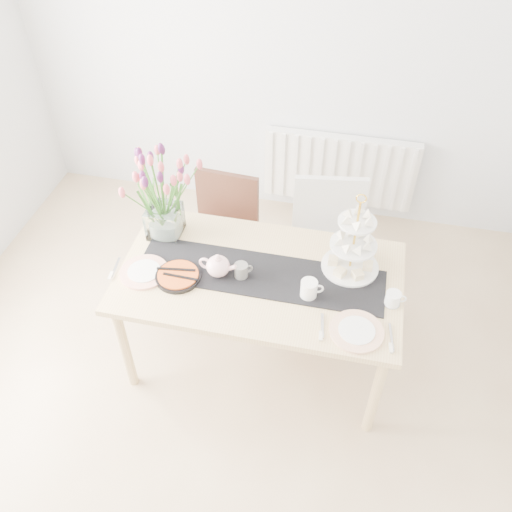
% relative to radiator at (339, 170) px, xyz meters
% --- Properties ---
extents(room_shell, '(4.50, 4.50, 4.50)m').
position_rel_radiator_xyz_m(room_shell, '(-0.50, -2.19, 0.85)').
color(room_shell, tan).
rests_on(room_shell, ground).
extents(radiator, '(1.20, 0.08, 0.60)m').
position_rel_radiator_xyz_m(radiator, '(0.00, 0.00, 0.00)').
color(radiator, white).
rests_on(radiator, room_shell).
extents(dining_table, '(1.60, 0.90, 0.75)m').
position_rel_radiator_xyz_m(dining_table, '(-0.31, -1.56, 0.22)').
color(dining_table, tan).
rests_on(dining_table, ground).
extents(chair_brown, '(0.47, 0.47, 0.89)m').
position_rel_radiator_xyz_m(chair_brown, '(-0.70, -0.95, 0.07)').
color(chair_brown, '#331812').
rests_on(chair_brown, ground).
extents(chair_white, '(0.54, 0.54, 0.95)m').
position_rel_radiator_xyz_m(chair_white, '(0.01, -0.95, 0.11)').
color(chair_white, silver).
rests_on(chair_white, ground).
extents(table_runner, '(1.40, 0.35, 0.01)m').
position_rel_radiator_xyz_m(table_runner, '(-0.31, -1.56, 0.30)').
color(table_runner, black).
rests_on(table_runner, dining_table).
extents(tulip_vase, '(0.70, 0.70, 0.60)m').
position_rel_radiator_xyz_m(tulip_vase, '(-0.95, -1.34, 0.69)').
color(tulip_vase, silver).
rests_on(tulip_vase, dining_table).
extents(cake_stand, '(0.33, 0.33, 0.48)m').
position_rel_radiator_xyz_m(cake_stand, '(0.18, -1.40, 0.44)').
color(cake_stand, gold).
rests_on(cake_stand, dining_table).
extents(teapot, '(0.23, 0.19, 0.14)m').
position_rel_radiator_xyz_m(teapot, '(-0.54, -1.61, 0.37)').
color(teapot, white).
rests_on(teapot, dining_table).
extents(cream_jug, '(0.09, 0.09, 0.08)m').
position_rel_radiator_xyz_m(cream_jug, '(0.42, -1.62, 0.34)').
color(cream_jug, white).
rests_on(cream_jug, dining_table).
extents(tart_tin, '(0.26, 0.26, 0.03)m').
position_rel_radiator_xyz_m(tart_tin, '(-0.76, -1.68, 0.31)').
color(tart_tin, black).
rests_on(tart_tin, dining_table).
extents(mug_grey, '(0.11, 0.11, 0.09)m').
position_rel_radiator_xyz_m(mug_grey, '(-0.41, -1.60, 0.35)').
color(mug_grey, slate).
rests_on(mug_grey, dining_table).
extents(mug_white, '(0.11, 0.11, 0.11)m').
position_rel_radiator_xyz_m(mug_white, '(-0.02, -1.66, 0.35)').
color(mug_white, white).
rests_on(mug_white, dining_table).
extents(plate_left, '(0.30, 0.30, 0.01)m').
position_rel_radiator_xyz_m(plate_left, '(-0.96, -1.69, 0.31)').
color(plate_left, white).
rests_on(plate_left, dining_table).
extents(plate_right, '(0.32, 0.32, 0.01)m').
position_rel_radiator_xyz_m(plate_right, '(0.25, -1.85, 0.31)').
color(plate_right, white).
rests_on(plate_right, dining_table).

